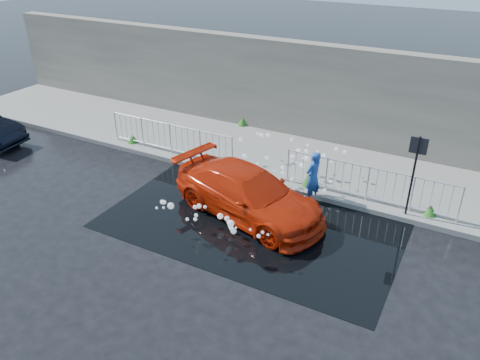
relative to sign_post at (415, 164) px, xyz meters
The scene contains 12 objects.
ground 5.50m from the sign_post, 143.57° to the right, with size 90.00×90.00×0.00m, color black.
pavement 4.90m from the sign_post, 155.66° to the left, with size 30.00×4.00×0.15m, color slate.
curb 4.51m from the sign_post, behind, with size 30.00×0.25×0.16m, color slate.
retaining_wall 5.87m from the sign_post, 135.69° to the left, with size 30.00×0.60×3.50m, color #5C594D.
puddle 4.59m from the sign_post, 150.42° to the right, with size 8.00×5.00×0.01m, color black.
sign_post is the anchor object (origin of this frame).
railing_left 8.26m from the sign_post, behind, with size 5.05×0.05×1.10m.
railing_right 1.57m from the sign_post, 168.23° to the left, with size 5.05×0.05×1.10m.
weeds 4.78m from the sign_post, 162.97° to the left, with size 12.17×3.93×0.41m.
water_spray 4.23m from the sign_post, 167.22° to the right, with size 3.55×5.70×1.02m.
red_car 4.54m from the sign_post, 154.69° to the right, with size 1.91×4.69×1.36m, color #BA2007.
person 2.85m from the sign_post, behind, with size 0.58×0.38×1.60m, color #214CA5.
Camera 1 is at (5.38, -8.87, 7.21)m, focal length 35.00 mm.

